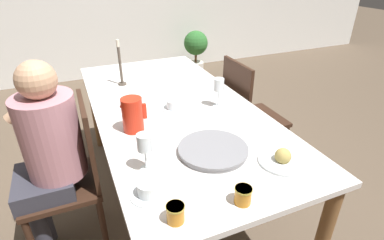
{
  "coord_description": "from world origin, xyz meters",
  "views": [
    {
      "loc": [
        -0.57,
        -1.65,
        1.6
      ],
      "look_at": [
        0.0,
        -0.31,
        0.81
      ],
      "focal_mm": 28.0,
      "sensor_mm": 36.0,
      "label": 1
    }
  ],
  "objects_px": {
    "chair_opposite": "(248,114)",
    "serving_tray": "(213,150)",
    "teacup_near_person": "(148,190)",
    "jam_jar_red": "(243,195)",
    "chair_person_side": "(72,175)",
    "wine_glass_juice": "(145,145)",
    "red_pitcher": "(133,115)",
    "teacup_across": "(174,105)",
    "bread_plate": "(282,159)",
    "wine_glass_water": "(219,86)",
    "person_seated": "(47,150)",
    "jam_jar_amber": "(175,213)",
    "candlestick_tall": "(121,68)",
    "potted_plant": "(196,47)"
  },
  "relations": [
    {
      "from": "person_seated",
      "to": "red_pitcher",
      "type": "bearing_deg",
      "value": -98.62
    },
    {
      "from": "red_pitcher",
      "to": "wine_glass_water",
      "type": "bearing_deg",
      "value": 9.31
    },
    {
      "from": "wine_glass_juice",
      "to": "teacup_across",
      "type": "bearing_deg",
      "value": 58.68
    },
    {
      "from": "chair_opposite",
      "to": "wine_glass_juice",
      "type": "height_order",
      "value": "same"
    },
    {
      "from": "person_seated",
      "to": "wine_glass_water",
      "type": "distance_m",
      "value": 1.04
    },
    {
      "from": "red_pitcher",
      "to": "potted_plant",
      "type": "height_order",
      "value": "red_pitcher"
    },
    {
      "from": "wine_glass_juice",
      "to": "serving_tray",
      "type": "height_order",
      "value": "wine_glass_juice"
    },
    {
      "from": "bread_plate",
      "to": "chair_opposite",
      "type": "bearing_deg",
      "value": 65.5
    },
    {
      "from": "potted_plant",
      "to": "jam_jar_amber",
      "type": "bearing_deg",
      "value": -114.81
    },
    {
      "from": "red_pitcher",
      "to": "chair_opposite",
      "type": "bearing_deg",
      "value": 19.13
    },
    {
      "from": "serving_tray",
      "to": "red_pitcher",
      "type": "bearing_deg",
      "value": 129.74
    },
    {
      "from": "bread_plate",
      "to": "candlestick_tall",
      "type": "height_order",
      "value": "candlestick_tall"
    },
    {
      "from": "jam_jar_amber",
      "to": "jam_jar_red",
      "type": "relative_size",
      "value": 1.0
    },
    {
      "from": "red_pitcher",
      "to": "teacup_near_person",
      "type": "distance_m",
      "value": 0.54
    },
    {
      "from": "wine_glass_water",
      "to": "teacup_across",
      "type": "relative_size",
      "value": 1.24
    },
    {
      "from": "chair_opposite",
      "to": "red_pitcher",
      "type": "relative_size",
      "value": 4.89
    },
    {
      "from": "wine_glass_juice",
      "to": "red_pitcher",
      "type": "bearing_deg",
      "value": 85.37
    },
    {
      "from": "person_seated",
      "to": "teacup_near_person",
      "type": "bearing_deg",
      "value": -147.2
    },
    {
      "from": "jam_jar_amber",
      "to": "wine_glass_juice",
      "type": "bearing_deg",
      "value": 92.74
    },
    {
      "from": "teacup_across",
      "to": "chair_opposite",
      "type": "bearing_deg",
      "value": 14.46
    },
    {
      "from": "chair_opposite",
      "to": "serving_tray",
      "type": "relative_size",
      "value": 2.74
    },
    {
      "from": "red_pitcher",
      "to": "bread_plate",
      "type": "xyz_separation_m",
      "value": [
        0.56,
        -0.56,
        -0.08
      ]
    },
    {
      "from": "wine_glass_water",
      "to": "jam_jar_red",
      "type": "xyz_separation_m",
      "value": [
        -0.31,
        -0.81,
        -0.1
      ]
    },
    {
      "from": "potted_plant",
      "to": "chair_person_side",
      "type": "bearing_deg",
      "value": -126.01
    },
    {
      "from": "wine_glass_juice",
      "to": "jam_jar_amber",
      "type": "height_order",
      "value": "wine_glass_juice"
    },
    {
      "from": "chair_opposite",
      "to": "jam_jar_red",
      "type": "xyz_separation_m",
      "value": [
        -0.72,
        -1.05,
        0.3
      ]
    },
    {
      "from": "bread_plate",
      "to": "potted_plant",
      "type": "distance_m",
      "value": 3.52
    },
    {
      "from": "chair_opposite",
      "to": "bread_plate",
      "type": "bearing_deg",
      "value": -24.5
    },
    {
      "from": "wine_glass_water",
      "to": "teacup_across",
      "type": "bearing_deg",
      "value": 166.06
    },
    {
      "from": "chair_person_side",
      "to": "teacup_across",
      "type": "distance_m",
      "value": 0.72
    },
    {
      "from": "teacup_near_person",
      "to": "potted_plant",
      "type": "distance_m",
      "value": 3.73
    },
    {
      "from": "person_seated",
      "to": "wine_glass_water",
      "type": "bearing_deg",
      "value": -88.64
    },
    {
      "from": "wine_glass_water",
      "to": "potted_plant",
      "type": "distance_m",
      "value": 2.92
    },
    {
      "from": "wine_glass_water",
      "to": "candlestick_tall",
      "type": "bearing_deg",
      "value": 128.75
    },
    {
      "from": "teacup_near_person",
      "to": "bread_plate",
      "type": "bearing_deg",
      "value": -2.78
    },
    {
      "from": "teacup_near_person",
      "to": "jam_jar_red",
      "type": "height_order",
      "value": "jam_jar_red"
    },
    {
      "from": "teacup_near_person",
      "to": "potted_plant",
      "type": "height_order",
      "value": "teacup_near_person"
    },
    {
      "from": "chair_person_side",
      "to": "wine_glass_water",
      "type": "relative_size",
      "value": 5.05
    },
    {
      "from": "person_seated",
      "to": "teacup_across",
      "type": "xyz_separation_m",
      "value": [
        0.75,
        0.09,
        0.08
      ]
    },
    {
      "from": "chair_person_side",
      "to": "wine_glass_water",
      "type": "xyz_separation_m",
      "value": [
        0.93,
        0.01,
        0.4
      ]
    },
    {
      "from": "bread_plate",
      "to": "candlestick_tall",
      "type": "relative_size",
      "value": 0.65
    },
    {
      "from": "wine_glass_water",
      "to": "teacup_across",
      "type": "xyz_separation_m",
      "value": [
        -0.28,
        0.07,
        -0.11
      ]
    },
    {
      "from": "teacup_near_person",
      "to": "jam_jar_red",
      "type": "relative_size",
      "value": 2.09
    },
    {
      "from": "chair_person_side",
      "to": "potted_plant",
      "type": "xyz_separation_m",
      "value": [
        1.96,
        2.7,
        -0.11
      ]
    },
    {
      "from": "red_pitcher",
      "to": "candlestick_tall",
      "type": "relative_size",
      "value": 0.57
    },
    {
      "from": "chair_person_side",
      "to": "jam_jar_amber",
      "type": "height_order",
      "value": "chair_person_side"
    },
    {
      "from": "chair_person_side",
      "to": "jam_jar_red",
      "type": "height_order",
      "value": "chair_person_side"
    },
    {
      "from": "chair_person_side",
      "to": "jam_jar_red",
      "type": "xyz_separation_m",
      "value": [
        0.62,
        -0.8,
        0.3
      ]
    },
    {
      "from": "teacup_near_person",
      "to": "chair_person_side",
      "type": "bearing_deg",
      "value": 115.87
    },
    {
      "from": "chair_opposite",
      "to": "teacup_near_person",
      "type": "distance_m",
      "value": 1.39
    }
  ]
}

